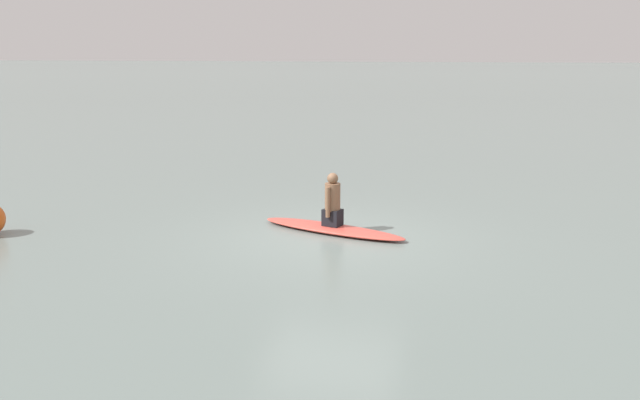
# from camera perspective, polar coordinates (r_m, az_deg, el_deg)

# --- Properties ---
(ground_plane) EXTENTS (400.00, 400.00, 0.00)m
(ground_plane) POSITION_cam_1_polar(r_m,az_deg,el_deg) (11.98, 0.95, -3.28)
(ground_plane) COLOR slate
(surfboard) EXTENTS (1.46, 2.99, 0.13)m
(surfboard) POSITION_cam_1_polar(r_m,az_deg,el_deg) (12.37, 1.07, -2.46)
(surfboard) COLOR #D84C3F
(surfboard) RESTS_ON ground
(person_paddler) EXTENTS (0.43, 0.39, 0.98)m
(person_paddler) POSITION_cam_1_polar(r_m,az_deg,el_deg) (12.25, 1.08, -0.16)
(person_paddler) COLOR black
(person_paddler) RESTS_ON surfboard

